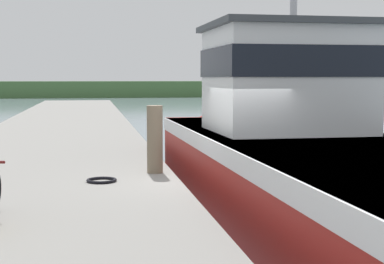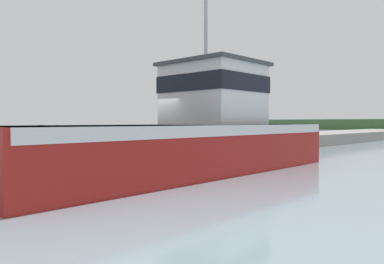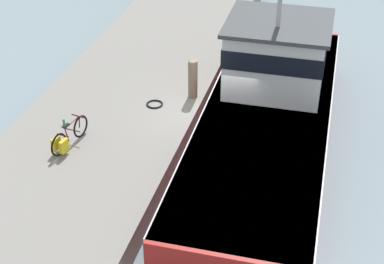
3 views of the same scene
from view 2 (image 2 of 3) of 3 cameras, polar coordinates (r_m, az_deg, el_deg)
ground_plane at (r=14.12m, az=-3.75°, el=-5.32°), size 320.00×320.00×0.00m
dock_pier at (r=16.78m, az=-11.68°, el=-2.88°), size 5.41×80.00×0.80m
fishing_boat_main at (r=12.77m, az=0.57°, el=-0.32°), size 3.94×14.88×8.76m
bicycle_touring at (r=15.59m, az=-22.13°, el=-0.54°), size 0.62×1.76×0.77m
mooring_post at (r=15.37m, az=-4.36°, el=0.75°), size 0.32×0.32×1.35m
hose_coil at (r=15.69m, az=-9.31°, el=-1.61°), size 0.55×0.55×0.06m
water_bottle_on_curb at (r=16.68m, az=-19.48°, el=-1.24°), size 0.08×0.08×0.21m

